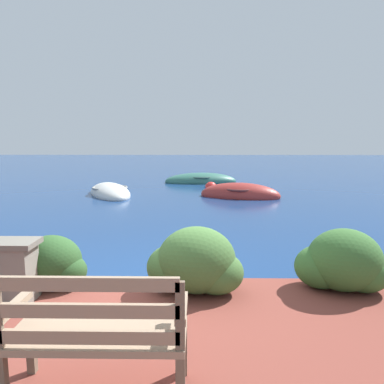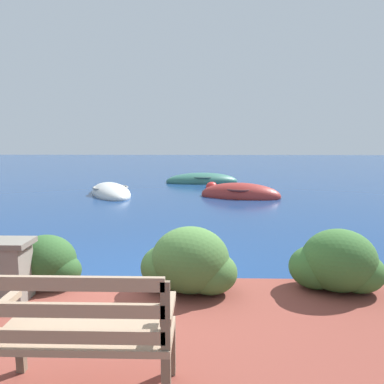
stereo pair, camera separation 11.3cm
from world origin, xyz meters
The scene contains 9 objects.
ground_plane centered at (0.00, 0.00, 0.00)m, with size 80.00×80.00×0.00m.
park_bench centered at (0.25, -2.23, 0.70)m, with size 1.22×0.48×0.93m.
hedge_clump_left centered at (-0.84, -0.28, 0.49)m, with size 0.91×0.66×0.62m.
hedge_clump_centre centered at (0.90, -0.42, 0.55)m, with size 1.13×0.81×0.77m.
hedge_clump_right centered at (2.63, -0.33, 0.54)m, with size 1.07×0.77×0.73m.
rowboat_nearest centered at (2.36, 8.02, 0.07)m, with size 2.93×1.85×0.85m.
rowboat_mid centered at (-2.18, 8.47, 0.06)m, with size 2.41×3.30×0.72m.
rowboat_far centered at (1.05, 12.10, 0.07)m, with size 3.30×1.49×0.79m.
mooring_buoy centered at (1.43, 9.75, 0.08)m, with size 0.52×0.52×0.47m.
Camera 1 is at (0.94, -4.57, 1.99)m, focal length 35.00 mm.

